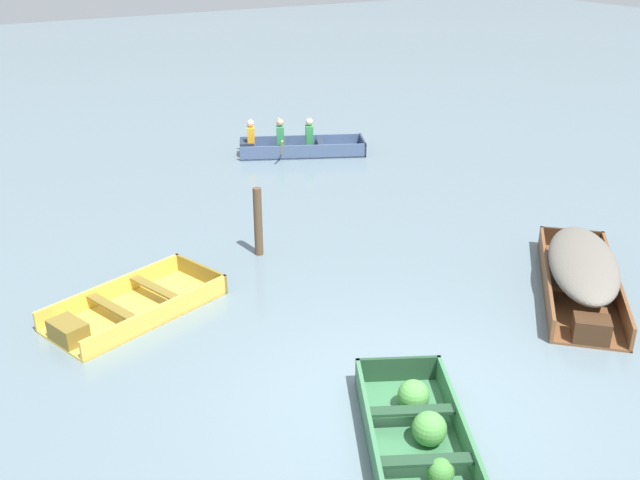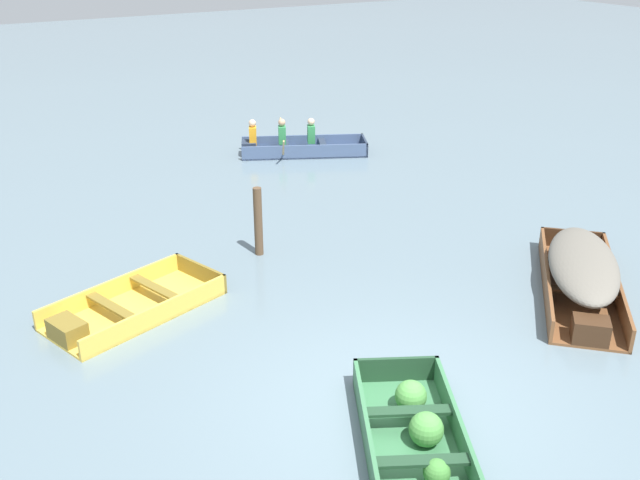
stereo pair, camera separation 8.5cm
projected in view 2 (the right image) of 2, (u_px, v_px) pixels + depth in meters
name	position (u px, v px, depth m)	size (l,w,h in m)	color
ground_plane	(394.00, 407.00, 8.69)	(80.00, 80.00, 0.00)	slate
dinghy_green_foreground	(418.00, 444.00, 7.83)	(2.20, 2.96, 0.44)	#387047
skiff_wooden_brown_near_moored	(583.00, 270.00, 11.16)	(3.13, 3.24, 0.72)	brown
skiff_yellow_mid_moored	(128.00, 308.00, 10.68)	(2.87, 2.02, 0.33)	#E5BC47
rowboat_slate_blue_with_crew	(295.00, 145.00, 18.03)	(3.26, 2.33, 0.91)	#475B7F
mooring_post	(258.00, 222.00, 12.42)	(0.15, 0.15, 1.25)	brown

